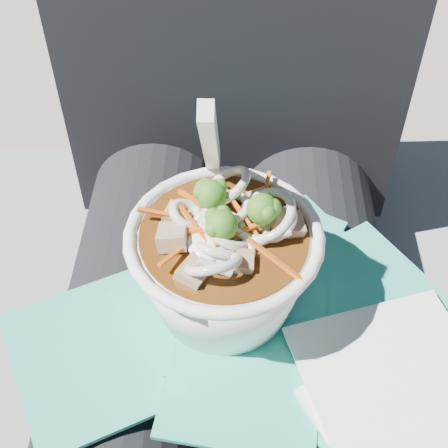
{
  "coord_description": "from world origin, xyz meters",
  "views": [
    {
      "loc": [
        0.01,
        -0.27,
        1.03
      ],
      "look_at": [
        -0.0,
        0.02,
        0.72
      ],
      "focal_mm": 50.0,
      "sensor_mm": 36.0,
      "label": 1
    }
  ],
  "objects_px": {
    "person_body": "(229,281)",
    "udon_bowl": "(224,258)",
    "stone_ledge": "(228,394)",
    "lap": "(225,380)",
    "plastic_bag": "(268,317)"
  },
  "relations": [
    {
      "from": "person_body",
      "to": "plastic_bag",
      "type": "height_order",
      "value": "person_body"
    },
    {
      "from": "stone_ledge",
      "to": "udon_bowl",
      "type": "relative_size",
      "value": 5.27
    },
    {
      "from": "stone_ledge",
      "to": "udon_bowl",
      "type": "bearing_deg",
      "value": -90.92
    },
    {
      "from": "stone_ledge",
      "to": "lap",
      "type": "relative_size",
      "value": 2.08
    },
    {
      "from": "stone_ledge",
      "to": "person_body",
      "type": "height_order",
      "value": "person_body"
    },
    {
      "from": "person_body",
      "to": "udon_bowl",
      "type": "bearing_deg",
      "value": -91.71
    },
    {
      "from": "stone_ledge",
      "to": "udon_bowl",
      "type": "xyz_separation_m",
      "value": [
        -0.0,
        -0.12,
        0.44
      ]
    },
    {
      "from": "lap",
      "to": "udon_bowl",
      "type": "bearing_deg",
      "value": 94.53
    },
    {
      "from": "stone_ledge",
      "to": "udon_bowl",
      "type": "distance_m",
      "value": 0.46
    },
    {
      "from": "lap",
      "to": "plastic_bag",
      "type": "bearing_deg",
      "value": 22.05
    },
    {
      "from": "stone_ledge",
      "to": "plastic_bag",
      "type": "xyz_separation_m",
      "value": [
        0.03,
        -0.14,
        0.39
      ]
    },
    {
      "from": "stone_ledge",
      "to": "plastic_bag",
      "type": "distance_m",
      "value": 0.41
    },
    {
      "from": "lap",
      "to": "udon_bowl",
      "type": "xyz_separation_m",
      "value": [
        -0.0,
        0.03,
        0.13
      ]
    },
    {
      "from": "lap",
      "to": "person_body",
      "type": "bearing_deg",
      "value": 90.0
    },
    {
      "from": "lap",
      "to": "plastic_bag",
      "type": "xyz_separation_m",
      "value": [
        0.03,
        0.01,
        0.08
      ]
    }
  ]
}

